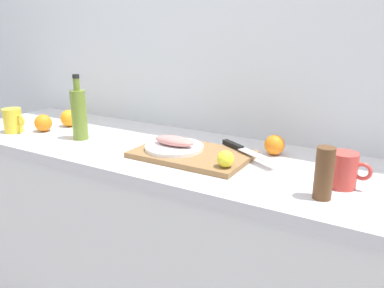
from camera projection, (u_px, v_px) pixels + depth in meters
name	position (u px, v px, depth m)	size (l,w,h in m)	color
back_wall	(201.00, 53.00, 1.74)	(3.20, 0.05, 2.50)	silver
kitchen_counter	(163.00, 246.00, 1.70)	(2.00, 0.60, 0.90)	white
cutting_board	(192.00, 154.00, 1.46)	(0.42, 0.27, 0.02)	olive
white_plate	(174.00, 147.00, 1.48)	(0.22, 0.22, 0.01)	white
fish_fillet	(174.00, 141.00, 1.48)	(0.17, 0.07, 0.04)	tan
chef_knife	(241.00, 149.00, 1.46)	(0.27, 0.16, 0.02)	silver
lemon_0	(226.00, 159.00, 1.29)	(0.06, 0.06, 0.06)	yellow
olive_oil_bottle	(79.00, 113.00, 1.66)	(0.06, 0.06, 0.28)	olive
coffee_mug_0	(344.00, 170.00, 1.18)	(0.12, 0.08, 0.11)	#CC3F38
coffee_mug_1	(13.00, 120.00, 1.78)	(0.12, 0.08, 0.11)	yellow
orange_0	(43.00, 123.00, 1.80)	(0.08, 0.08, 0.08)	orange
orange_1	(69.00, 118.00, 1.88)	(0.08, 0.08, 0.08)	orange
orange_2	(274.00, 145.00, 1.48)	(0.08, 0.08, 0.08)	orange
pepper_mill	(324.00, 173.00, 1.10)	(0.05, 0.05, 0.15)	brown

